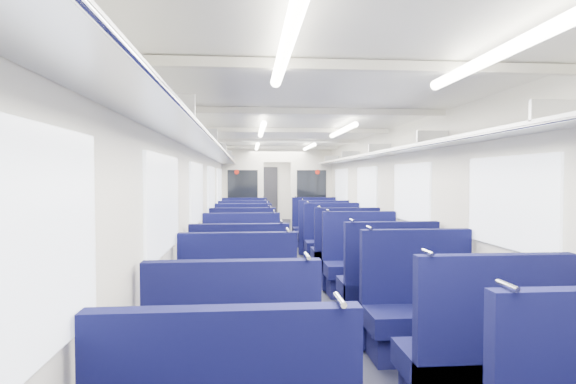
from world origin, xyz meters
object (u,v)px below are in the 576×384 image
object	(u,v)px
seat_18	(244,232)
seat_7	(421,316)
seat_16	(244,238)
end_door	(268,193)
seat_15	(333,245)
seat_17	(323,237)
bulkhead	(277,192)
seat_14	(243,246)
seat_13	(345,255)
seat_4	(234,380)
seat_10	(241,272)
seat_12	(243,255)
seat_11	(361,268)
seat_8	(240,294)
seat_5	(483,366)
seat_9	(387,289)
seat_19	(315,230)

from	to	relation	value
seat_18	seat_7	bearing A→B (deg)	-76.17
seat_16	end_door	bearing A→B (deg)	84.09
seat_15	seat_17	distance (m)	1.18
bulkhead	seat_14	world-z (taller)	bulkhead
seat_7	seat_13	xyz separation A→B (m)	(0.00, 3.35, 0.00)
seat_4	seat_13	xyz separation A→B (m)	(1.66, 4.56, 0.00)
seat_10	seat_12	bearing A→B (deg)	90.00
seat_16	seat_4	bearing A→B (deg)	-90.00
seat_14	seat_13	bearing A→B (deg)	-32.48
end_door	seat_4	size ratio (longest dim) A/B	1.71
seat_11	seat_17	bearing A→B (deg)	90.00
seat_8	seat_13	distance (m)	2.92
seat_8	seat_11	size ratio (longest dim) A/B	1.00
bulkhead	seat_7	size ratio (longest dim) A/B	2.40
seat_15	seat_18	distance (m)	2.81
seat_4	seat_7	xyz separation A→B (m)	(1.66, 1.20, 0.00)
seat_5	seat_15	xyz separation A→B (m)	(0.00, 5.60, 0.00)
bulkhead	seat_15	xyz separation A→B (m)	(0.83, -3.32, -0.87)
seat_4	seat_9	size ratio (longest dim) A/B	1.00
seat_14	seat_9	bearing A→B (deg)	-63.83
seat_13	seat_19	bearing A→B (deg)	90.00
end_door	bulkhead	xyz separation A→B (m)	(-0.00, -5.89, 0.23)
seat_12	seat_8	bearing A→B (deg)	-90.00
seat_4	seat_10	size ratio (longest dim) A/B	1.00
seat_13	seat_16	bearing A→B (deg)	125.72
seat_12	seat_18	bearing A→B (deg)	90.00
seat_4	seat_7	distance (m)	2.05
seat_8	seat_19	bearing A→B (deg)	74.27
bulkhead	seat_11	xyz separation A→B (m)	(0.83, -5.52, -0.87)
seat_13	seat_14	world-z (taller)	same
seat_14	seat_15	size ratio (longest dim) A/B	1.00
seat_4	seat_15	xyz separation A→B (m)	(1.66, 5.68, 0.00)
seat_8	seat_16	size ratio (longest dim) A/B	1.00
seat_13	seat_8	bearing A→B (deg)	-124.62
seat_4	seat_15	world-z (taller)	same
seat_11	bulkhead	bearing A→B (deg)	98.55
seat_10	bulkhead	bearing A→B (deg)	81.64
bulkhead	seat_9	world-z (taller)	bulkhead
seat_19	seat_4	bearing A→B (deg)	-101.65
seat_16	seat_19	bearing A→B (deg)	35.45
seat_10	seat_13	size ratio (longest dim) A/B	1.00
end_door	seat_7	bearing A→B (deg)	-86.53
seat_7	seat_18	bearing A→B (deg)	103.83
seat_12	seat_19	xyz separation A→B (m)	(1.66, 3.37, 0.00)
seat_12	seat_4	bearing A→B (deg)	-90.00
seat_11	seat_16	size ratio (longest dim) A/B	1.00
seat_5	seat_13	distance (m)	4.48
seat_16	seat_17	size ratio (longest dim) A/B	1.00
seat_9	seat_19	distance (m)	5.81
seat_11	seat_17	size ratio (longest dim) A/B	1.00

